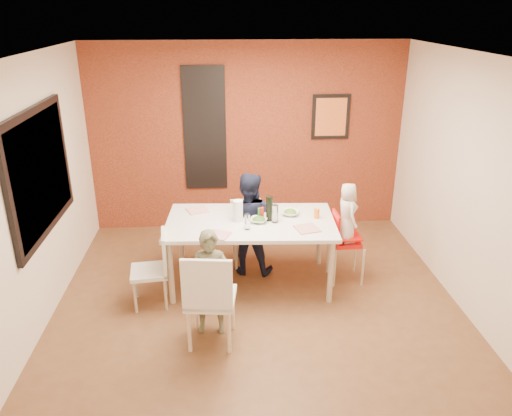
{
  "coord_description": "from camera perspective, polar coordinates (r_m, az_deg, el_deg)",
  "views": [
    {
      "loc": [
        -0.34,
        -4.79,
        3.13
      ],
      "look_at": [
        0.0,
        0.3,
        1.05
      ],
      "focal_mm": 35.0,
      "sensor_mm": 36.0,
      "label": 1
    }
  ],
  "objects": [
    {
      "name": "child_near",
      "position": [
        5.04,
        -5.18,
        -8.52
      ],
      "size": [
        0.43,
        0.29,
        1.12
      ],
      "primitive_type": "imported",
      "rotation": [
        0.0,
        0.0,
        -0.06
      ],
      "color": "brown",
      "rests_on": "ground"
    },
    {
      "name": "child_far",
      "position": [
        6.1,
        -0.93,
        -1.79
      ],
      "size": [
        0.71,
        0.6,
        1.3
      ],
      "primitive_type": "imported",
      "rotation": [
        0.0,
        0.0,
        2.96
      ],
      "color": "black",
      "rests_on": "ground"
    },
    {
      "name": "art_print_canvas",
      "position": [
        7.3,
        8.56,
        10.24
      ],
      "size": [
        0.44,
        0.01,
        0.54
      ],
      "primitive_type": "cube",
      "color": "orange",
      "rests_on": "wall_back"
    },
    {
      "name": "plate_near_right",
      "position": [
        5.59,
        5.86,
        -2.35
      ],
      "size": [
        0.3,
        0.3,
        0.01
      ],
      "primitive_type": "cube",
      "rotation": [
        0.0,
        0.0,
        0.26
      ],
      "color": "silver",
      "rests_on": "dining_table"
    },
    {
      "name": "sippy_cup",
      "position": [
        5.87,
        6.94,
        -0.62
      ],
      "size": [
        0.07,
        0.07,
        0.12
      ],
      "primitive_type": "cylinder",
      "color": "orange",
      "rests_on": "dining_table"
    },
    {
      "name": "chair_near",
      "position": [
        4.83,
        -5.36,
        -9.95
      ],
      "size": [
        0.52,
        0.52,
        1.02
      ],
      "rotation": [
        0.0,
        0.0,
        3.03
      ],
      "color": "silver",
      "rests_on": "ground"
    },
    {
      "name": "picture_window_pane",
      "position": [
        5.55,
        -23.32,
        3.82
      ],
      "size": [
        0.02,
        1.55,
        1.15
      ],
      "primitive_type": "cube",
      "color": "black",
      "rests_on": "wall_left"
    },
    {
      "name": "ground",
      "position": [
        5.73,
        0.21,
        -10.92
      ],
      "size": [
        4.5,
        4.5,
        0.0
      ],
      "primitive_type": "plane",
      "color": "brown",
      "rests_on": "ground"
    },
    {
      "name": "salad_bowl_a",
      "position": [
        5.74,
        0.32,
        -1.4
      ],
      "size": [
        0.23,
        0.23,
        0.05
      ],
      "primitive_type": "imported",
      "rotation": [
        0.0,
        0.0,
        -0.21
      ],
      "color": "white",
      "rests_on": "dining_table"
    },
    {
      "name": "picture_window_frame",
      "position": [
        5.56,
        -23.46,
        3.81
      ],
      "size": [
        0.05,
        1.7,
        1.3
      ],
      "primitive_type": "cube",
      "color": "black",
      "rests_on": "wall_left"
    },
    {
      "name": "brick_accent_wall",
      "position": [
        7.25,
        -1.04,
        7.96
      ],
      "size": [
        4.5,
        0.02,
        2.7
      ],
      "primitive_type": "cube",
      "color": "maroon",
      "rests_on": "ground"
    },
    {
      "name": "condiment_red",
      "position": [
        5.78,
        0.72,
        -0.64
      ],
      "size": [
        0.04,
        0.04,
        0.15
      ],
      "primitive_type": "cylinder",
      "color": "red",
      "rests_on": "dining_table"
    },
    {
      "name": "chair_left",
      "position": [
        5.62,
        -11.39,
        -6.41
      ],
      "size": [
        0.44,
        0.44,
        0.86
      ],
      "rotation": [
        0.0,
        0.0,
        4.82
      ],
      "color": "silver",
      "rests_on": "ground"
    },
    {
      "name": "wine_glass_b",
      "position": [
        5.7,
        2.19,
        -0.66
      ],
      "size": [
        0.07,
        0.07,
        0.21
      ],
      "primitive_type": "cylinder",
      "color": "silver",
      "rests_on": "dining_table"
    },
    {
      "name": "glassblock_surround",
      "position": [
        7.19,
        -5.88,
        8.96
      ],
      "size": [
        0.6,
        0.03,
        1.76
      ],
      "primitive_type": "cube",
      "color": "black",
      "rests_on": "wall_back"
    },
    {
      "name": "toddler",
      "position": [
        5.92,
        10.37,
        -0.53
      ],
      "size": [
        0.29,
        0.39,
        0.72
      ],
      "primitive_type": "imported",
      "rotation": [
        0.0,
        0.0,
        1.77
      ],
      "color": "beige",
      "rests_on": "high_chair"
    },
    {
      "name": "ceiling",
      "position": [
        4.82,
        0.25,
        17.08
      ],
      "size": [
        4.5,
        4.5,
        0.02
      ],
      "primitive_type": "cube",
      "color": "white",
      "rests_on": "wall_back"
    },
    {
      "name": "condiment_green",
      "position": [
        5.79,
        0.39,
        -0.65
      ],
      "size": [
        0.04,
        0.04,
        0.14
      ],
      "primitive_type": "cylinder",
      "color": "#2E6923",
      "rests_on": "dining_table"
    },
    {
      "name": "chair_far",
      "position": [
        6.39,
        -1.07,
        -2.41
      ],
      "size": [
        0.42,
        0.42,
        0.84
      ],
      "rotation": [
        0.0,
        0.0,
        0.07
      ],
      "color": "silver",
      "rests_on": "ground"
    },
    {
      "name": "wall_front",
      "position": [
        3.12,
        3.23,
        -12.62
      ],
      "size": [
        4.5,
        0.02,
        2.7
      ],
      "primitive_type": "cube",
      "color": "beige",
      "rests_on": "ground"
    },
    {
      "name": "wall_right",
      "position": [
        5.73,
        23.31,
        2.22
      ],
      "size": [
        0.02,
        4.5,
        2.7
      ],
      "primitive_type": "cube",
      "color": "beige",
      "rests_on": "ground"
    },
    {
      "name": "condiment_brown",
      "position": [
        5.8,
        0.54,
        -0.62
      ],
      "size": [
        0.04,
        0.04,
        0.14
      ],
      "primitive_type": "cylinder",
      "color": "brown",
      "rests_on": "dining_table"
    },
    {
      "name": "glassblock_strip",
      "position": [
        7.19,
        -5.88,
        8.97
      ],
      "size": [
        0.55,
        0.03,
        1.7
      ],
      "primitive_type": "cube",
      "color": "silver",
      "rests_on": "wall_back"
    },
    {
      "name": "salad_bowl_b",
      "position": [
        5.94,
        3.94,
        -0.56
      ],
      "size": [
        0.26,
        0.26,
        0.05
      ],
      "primitive_type": "imported",
      "rotation": [
        0.0,
        0.0,
        -0.3
      ],
      "color": "white",
      "rests_on": "dining_table"
    },
    {
      "name": "wall_left",
      "position": [
        5.45,
        -24.09,
        1.14
      ],
      "size": [
        0.02,
        4.5,
        2.7
      ],
      "primitive_type": "cube",
      "color": "beige",
      "rests_on": "ground"
    },
    {
      "name": "wine_glass_a",
      "position": [
        5.53,
        -0.99,
        -1.6
      ],
      "size": [
        0.06,
        0.06,
        0.18
      ],
      "primitive_type": "cylinder",
      "color": "white",
      "rests_on": "dining_table"
    },
    {
      "name": "wine_bottle",
      "position": [
        5.74,
        1.55,
        -0.07
      ],
      "size": [
        0.08,
        0.08,
        0.29
      ],
      "primitive_type": "cylinder",
      "color": "black",
      "rests_on": "dining_table"
    },
    {
      "name": "art_print_frame",
      "position": [
        7.32,
        8.54,
        10.27
      ],
      "size": [
        0.54,
        0.03,
        0.64
      ],
      "primitive_type": "cube",
      "color": "black",
      "rests_on": "wall_back"
    },
    {
      "name": "plate_far_mid",
      "position": [
        6.13,
        -0.89,
        0.03
      ],
      "size": [
        0.23,
        0.23,
        0.01
      ],
      "primitive_type": "cube",
      "rotation": [
        0.0,
        0.0,
        0.12
      ],
      "color": "white",
      "rests_on": "dining_table"
    },
    {
      "name": "paper_towel_roll",
      "position": [
        5.73,
        -2.07,
        -0.33
      ],
      "size": [
        0.11,
        0.11,
        0.25
      ],
      "primitive_type": "cylinder",
      "color": "white",
      "rests_on": "dining_table"
    },
    {
      "name": "dining_table",
      "position": [
        5.81,
        -0.62,
        -2.1
      ],
      "size": [
        2.0,
        1.18,
        0.81
      ],
      "rotation": [
        0.0,
        0.0,
        -0.05
      ],
      "color": "silver",
      "rests_on": "ground"
    },
    {
      "name": "plate_far_left",
      "position": [
        6.1,
        -6.69,
        -0.25
      ],
      "size": [
        0.31,
        0.31,
        0.01
      ],
      "primitive_type": "cube",
      "rotation": [
        0.0,
        0.0,
        0.37
      ],
      "color": "white",
      "rests_on": "dining_table"
    },
    {
      "name": "plate_near_left",
      "position": [
        5.43,
        -4.3,
        -3.09
      ],
      "size": [
        0.3,
        0.3,
        0.01
      ],
      "primitive_type": "cube",
      "rotation": [
        0.0,
        0.0,
        -0.41
      ],
      "color": "silver",
      "rests_on": "dining_table"
    },
    {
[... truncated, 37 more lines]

